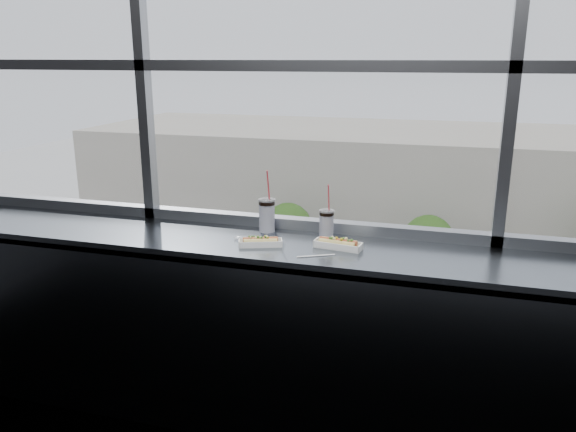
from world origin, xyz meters
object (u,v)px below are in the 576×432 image
(soda_cup_right, at_px, (326,223))
(tree_center, at_px, (428,241))
(car_near_b, at_px, (253,364))
(loose_straw, at_px, (316,256))
(hotdog_tray_left, at_px, (260,242))
(hotdog_tray_right, at_px, (338,244))
(soda_cup_left, at_px, (267,214))
(tree_left, at_px, (288,227))
(pedestrian_c, at_px, (499,280))
(car_far_a, at_px, (247,280))
(car_far_b, at_px, (445,304))
(car_near_c, at_px, (429,391))
(wrapper, at_px, (241,238))

(soda_cup_right, bearing_deg, tree_center, 90.30)
(tree_center, bearing_deg, car_near_b, -117.29)
(soda_cup_right, height_order, loose_straw, soda_cup_right)
(hotdog_tray_left, relative_size, hotdog_tray_right, 0.93)
(hotdog_tray_right, relative_size, soda_cup_left, 0.72)
(hotdog_tray_right, bearing_deg, tree_left, 114.75)
(pedestrian_c, height_order, tree_center, tree_center)
(hotdog_tray_right, height_order, soda_cup_right, soda_cup_right)
(car_far_a, distance_m, pedestrian_c, 13.96)
(hotdog_tray_right, distance_m, car_near_b, 20.69)
(soda_cup_right, relative_size, car_far_b, 0.05)
(pedestrian_c, distance_m, tree_left, 12.36)
(car_far_a, bearing_deg, pedestrian_c, -79.17)
(hotdog_tray_right, distance_m, car_far_b, 26.68)
(car_far_a, bearing_deg, tree_left, -22.21)
(hotdog_tray_right, relative_size, car_near_c, 0.04)
(tree_left, bearing_deg, wrapper, -74.33)
(wrapper, bearing_deg, car_far_b, 86.59)
(pedestrian_c, relative_size, tree_center, 0.48)
(tree_left, bearing_deg, car_far_a, -106.07)
(hotdog_tray_left, height_order, car_near_b, hotdog_tray_left)
(soda_cup_right, bearing_deg, loose_straw, -87.83)
(car_near_b, height_order, tree_center, tree_center)
(hotdog_tray_right, xyz_separation_m, tree_center, (-0.24, 28.28, -9.05))
(hotdog_tray_left, relative_size, pedestrian_c, 0.11)
(hotdog_tray_right, distance_m, car_near_c, 19.66)
(car_far_b, relative_size, car_near_b, 1.03)
(soda_cup_left, xyz_separation_m, tree_center, (0.20, 28.10, -9.12))
(soda_cup_right, distance_m, car_near_b, 20.59)
(soda_cup_left, relative_size, wrapper, 3.91)
(pedestrian_c, bearing_deg, loose_straw, 82.38)
(soda_cup_right, xyz_separation_m, pedestrian_c, (3.83, 28.22, -11.05))
(soda_cup_right, relative_size, wrapper, 3.37)
(soda_cup_right, distance_m, car_near_c, 19.59)
(soda_cup_left, distance_m, tree_left, 30.59)
(wrapper, relative_size, car_far_b, 0.01)
(loose_straw, relative_size, car_near_c, 0.03)
(soda_cup_left, height_order, wrapper, soda_cup_left)
(car_far_a, bearing_deg, car_near_c, -134.51)
(soda_cup_right, height_order, pedestrian_c, soda_cup_right)
(loose_straw, xyz_separation_m, car_far_b, (1.00, 24.43, -10.99))
(soda_cup_right, relative_size, pedestrian_c, 0.14)
(loose_straw, height_order, wrapper, wrapper)
(wrapper, relative_size, tree_left, 0.02)
(hotdog_tray_left, xyz_separation_m, wrapper, (-0.13, 0.07, -0.01))
(hotdog_tray_left, distance_m, car_far_a, 28.23)
(soda_cup_left, height_order, loose_straw, soda_cup_left)
(pedestrian_c, bearing_deg, soda_cup_right, 82.28)
(pedestrian_c, bearing_deg, car_far_a, 16.97)
(hotdog_tray_right, distance_m, soda_cup_right, 0.17)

